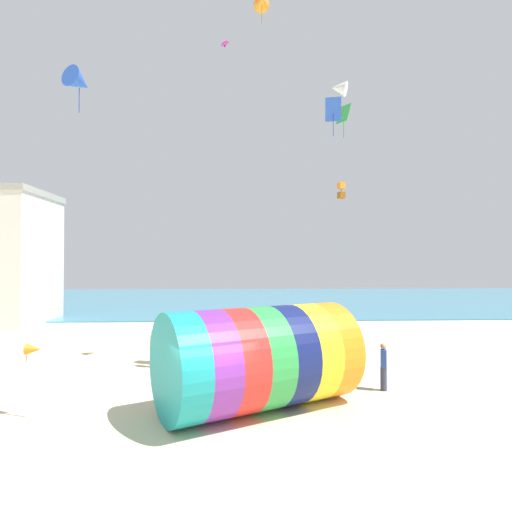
# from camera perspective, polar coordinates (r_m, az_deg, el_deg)

# --- Properties ---
(ground_plane) EXTENTS (120.00, 120.00, 0.00)m
(ground_plane) POSITION_cam_1_polar(r_m,az_deg,el_deg) (12.34, -6.20, -23.77)
(ground_plane) COLOR beige
(sea) EXTENTS (120.00, 40.00, 0.10)m
(sea) POSITION_cam_1_polar(r_m,az_deg,el_deg) (52.75, -3.18, -6.17)
(sea) COLOR teal
(sea) RESTS_ON ground
(giant_inflatable_tube) EXTENTS (7.14, 5.81, 3.32)m
(giant_inflatable_tube) POSITION_cam_1_polar(r_m,az_deg,el_deg) (13.56, 0.45, -14.29)
(giant_inflatable_tube) COLOR teal
(giant_inflatable_tube) RESTS_ON ground
(kite_handler) EXTENTS (0.33, 0.41, 1.78)m
(kite_handler) POSITION_cam_1_polar(r_m,az_deg,el_deg) (16.23, 17.76, -14.72)
(kite_handler) COLOR #383D56
(kite_handler) RESTS_ON ground
(kite_magenta_parafoil) EXTENTS (0.72, 0.77, 0.39)m
(kite_magenta_parafoil) POSITION_cam_1_polar(r_m,az_deg,el_deg) (31.20, -4.47, 28.02)
(kite_magenta_parafoil) COLOR #D1339E
(kite_blue_diamond) EXTENTS (0.88, 0.59, 1.95)m
(kite_blue_diamond) POSITION_cam_1_polar(r_m,az_deg,el_deg) (22.08, 10.97, 19.81)
(kite_blue_diamond) COLOR blue
(kite_orange_box) EXTENTS (0.55, 0.55, 1.23)m
(kite_orange_box) POSITION_cam_1_polar(r_m,az_deg,el_deg) (29.67, 12.09, 9.13)
(kite_orange_box) COLOR orange
(kite_orange_delta) EXTENTS (0.74, 0.90, 1.45)m
(kite_orange_delta) POSITION_cam_1_polar(r_m,az_deg,el_deg) (21.88, 0.84, 32.55)
(kite_orange_delta) COLOR orange
(kite_green_diamond) EXTENTS (1.05, 1.17, 2.50)m
(kite_green_diamond) POSITION_cam_1_polar(r_m,az_deg,el_deg) (31.45, 12.41, 19.19)
(kite_green_diamond) COLOR green
(kite_blue_delta) EXTENTS (1.24, 1.30, 1.72)m
(kite_blue_delta) POSITION_cam_1_polar(r_m,az_deg,el_deg) (18.29, -23.93, 21.79)
(kite_blue_delta) COLOR blue
(kite_white_delta) EXTENTS (1.39, 1.28, 1.82)m
(kite_white_delta) POSITION_cam_1_polar(r_m,az_deg,el_deg) (27.09, 11.72, 22.40)
(kite_white_delta) COLOR white
(bystander_near_water) EXTENTS (0.25, 0.38, 1.60)m
(bystander_near_water) POSITION_cam_1_polar(r_m,az_deg,el_deg) (18.57, 7.09, -13.35)
(bystander_near_water) COLOR black
(bystander_near_water) RESTS_ON ground
(bystander_mid_beach) EXTENTS (0.41, 0.41, 1.69)m
(bystander_mid_beach) POSITION_cam_1_polar(r_m,az_deg,el_deg) (19.35, -14.43, -12.65)
(bystander_mid_beach) COLOR black
(bystander_mid_beach) RESTS_ON ground
(beach_flag) EXTENTS (0.47, 0.36, 2.27)m
(beach_flag) POSITION_cam_1_polar(r_m,az_deg,el_deg) (14.53, -29.25, -11.87)
(beach_flag) COLOR silver
(beach_flag) RESTS_ON ground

